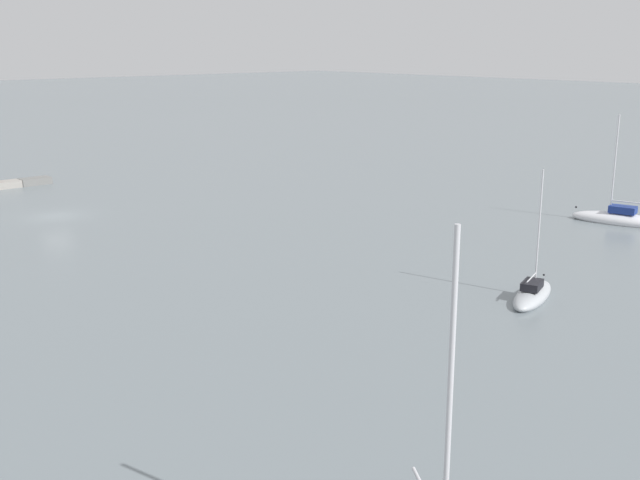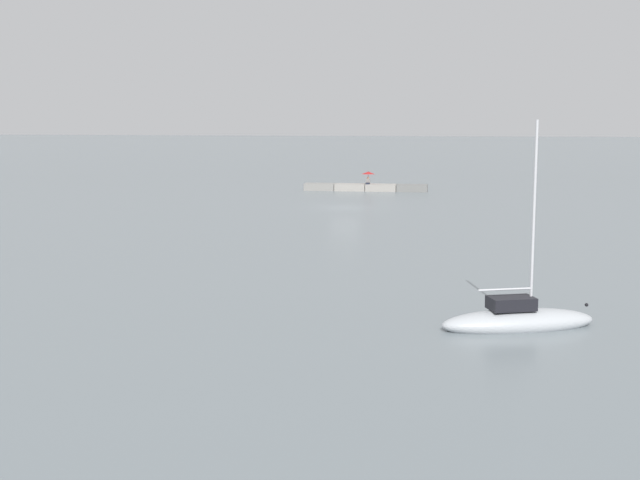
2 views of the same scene
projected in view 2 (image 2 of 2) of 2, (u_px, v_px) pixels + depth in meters
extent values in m
plane|color=slate|center=(345.00, 208.00, 70.28)|extent=(500.00, 500.00, 0.00)
cube|color=slate|center=(412.00, 188.00, 85.15)|extent=(3.04, 1.59, 0.70)
cube|color=gray|center=(381.00, 188.00, 85.64)|extent=(3.04, 1.59, 0.70)
cube|color=gray|center=(350.00, 187.00, 86.12)|extent=(3.04, 1.59, 0.70)
cube|color=gray|center=(320.00, 187.00, 86.60)|extent=(3.04, 1.59, 0.70)
cube|color=#1E2333|center=(368.00, 183.00, 85.40)|extent=(0.36, 0.42, 0.16)
cube|color=gray|center=(368.00, 181.00, 85.65)|extent=(0.40, 0.22, 0.52)
sphere|color=tan|center=(368.00, 178.00, 85.60)|extent=(0.22, 0.22, 0.22)
cylinder|color=black|center=(368.00, 179.00, 85.75)|extent=(0.02, 0.02, 1.05)
cone|color=#B21E1E|center=(368.00, 173.00, 85.66)|extent=(1.30, 1.30, 0.23)
sphere|color=black|center=(368.00, 171.00, 85.64)|extent=(0.05, 0.05, 0.05)
ellipsoid|color=#ADB2B7|center=(518.00, 322.00, 30.46)|extent=(5.90, 3.45, 0.97)
cube|color=black|center=(511.00, 303.00, 30.31)|extent=(1.83, 1.46, 0.45)
cylinder|color=silver|center=(534.00, 216.00, 29.99)|extent=(0.10, 0.10, 6.67)
cylinder|color=silver|center=(505.00, 289.00, 30.19)|extent=(1.90, 0.74, 0.07)
sphere|color=black|center=(587.00, 305.00, 30.87)|extent=(0.13, 0.13, 0.13)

